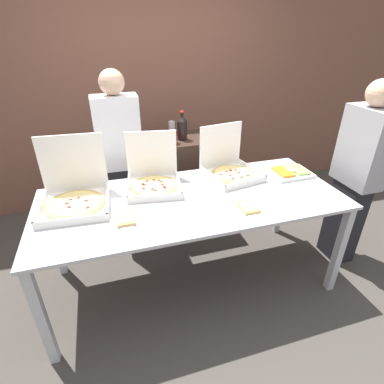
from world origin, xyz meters
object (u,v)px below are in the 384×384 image
soda_can_colored (173,137)px  person_guest_cap (121,159)px  pizza_box_near_right (74,194)px  soda_bottle (182,127)px  veggie_tray (290,172)px  person_guest_plaid (357,175)px  pizza_box_far_right (153,178)px  paper_plate_front_left (248,208)px  paper_plate_front_center (125,219)px  soda_can_silver (172,127)px  pizza_box_far_left (229,167)px

soda_can_colored → person_guest_cap: 0.54m
pizza_box_near_right → soda_bottle: size_ratio=1.85×
veggie_tray → soda_can_colored: soda_can_colored is taller
soda_bottle → person_guest_plaid: size_ratio=0.17×
pizza_box_far_right → soda_can_colored: bearing=68.2°
pizza_box_far_right → person_guest_cap: person_guest_cap is taller
paper_plate_front_left → paper_plate_front_center: (-0.85, 0.11, 0.00)m
paper_plate_front_center → person_guest_cap: 0.99m
paper_plate_front_left → soda_can_silver: bearing=99.1°
paper_plate_front_center → soda_can_colored: 1.13m
paper_plate_front_center → person_guest_plaid: 1.98m
veggie_tray → soda_bottle: 1.10m
pizza_box_far_right → soda_can_colored: (0.30, 0.51, 0.15)m
pizza_box_near_right → pizza_box_far_left: bearing=9.2°
soda_can_silver → veggie_tray: bearing=-49.1°
pizza_box_far_left → paper_plate_front_left: bearing=-109.4°
soda_bottle → person_guest_cap: 0.66m
pizza_box_far_left → paper_plate_front_center: bearing=-163.9°
paper_plate_front_left → person_guest_plaid: bearing=9.7°
soda_bottle → soda_can_colored: (-0.11, -0.08, -0.06)m
pizza_box_far_right → veggie_tray: (1.19, -0.13, -0.05)m
paper_plate_front_center → veggie_tray: 1.50m
person_guest_plaid → soda_bottle: bearing=53.8°
soda_bottle → person_guest_cap: size_ratio=0.16×
veggie_tray → pizza_box_near_right: bearing=179.1°
soda_can_colored → person_guest_plaid: bearing=-31.6°
paper_plate_front_center → soda_can_colored: soda_can_colored is taller
paper_plate_front_left → paper_plate_front_center: bearing=172.9°
pizza_box_near_right → paper_plate_front_left: (1.18, -0.44, -0.07)m
soda_bottle → veggie_tray: bearing=-42.8°
paper_plate_front_center → person_guest_plaid: person_guest_plaid is taller
soda_bottle → soda_can_silver: size_ratio=2.25×
pizza_box_far_left → pizza_box_far_right: size_ratio=1.02×
pizza_box_far_left → soda_can_silver: size_ratio=3.99×
pizza_box_far_right → soda_bottle: bearing=63.9°
paper_plate_front_left → soda_can_colored: bearing=105.0°
veggie_tray → soda_bottle: (-0.79, 0.73, 0.27)m
pizza_box_near_right → paper_plate_front_center: (0.32, -0.33, -0.07)m
pizza_box_near_right → paper_plate_front_center: pizza_box_near_right is taller
paper_plate_front_left → soda_can_silver: size_ratio=2.05×
veggie_tray → person_guest_cap: person_guest_cap is taller
person_guest_cap → soda_can_colored: bearing=175.3°
paper_plate_front_left → soda_bottle: bearing=98.6°
paper_plate_front_center → soda_can_silver: soda_can_silver is taller
person_guest_cap → soda_bottle: bearing=-176.1°
pizza_box_far_left → paper_plate_front_left: pizza_box_far_left is taller
paper_plate_front_left → soda_bottle: (-0.17, 1.14, 0.28)m
pizza_box_far_right → soda_can_silver: size_ratio=3.92×
soda_bottle → soda_can_silver: bearing=101.7°
paper_plate_front_center → soda_can_silver: (0.63, 1.27, 0.22)m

